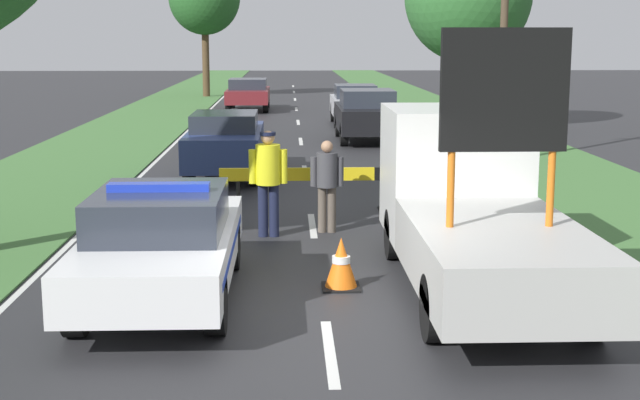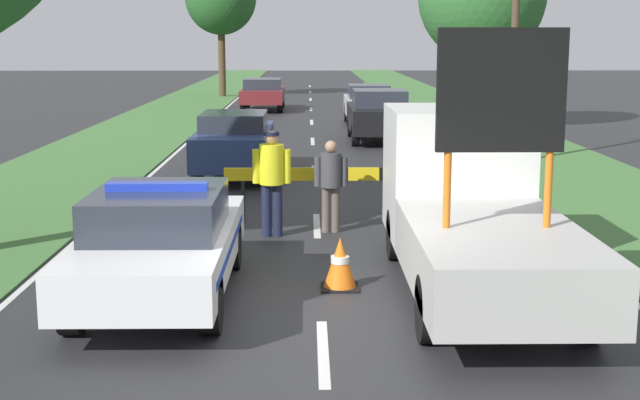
% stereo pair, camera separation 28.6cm
% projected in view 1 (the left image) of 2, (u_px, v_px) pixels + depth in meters
% --- Properties ---
extents(ground_plane, '(160.00, 160.00, 0.00)m').
position_uv_depth(ground_plane, '(325.00, 320.00, 10.73)').
color(ground_plane, '#28282B').
extents(lane_markings, '(8.17, 70.57, 0.01)m').
position_uv_depth(lane_markings, '(300.00, 137.00, 30.15)').
color(lane_markings, silver).
rests_on(lane_markings, ground).
extents(grass_verge_left, '(4.17, 120.00, 0.03)m').
position_uv_depth(grass_verge_left, '(117.00, 137.00, 30.15)').
color(grass_verge_left, '#427038').
rests_on(grass_verge_left, ground).
extents(grass_verge_right, '(4.17, 120.00, 0.03)m').
position_uv_depth(grass_verge_right, '(481.00, 135.00, 30.61)').
color(grass_verge_right, '#427038').
rests_on(grass_verge_right, ground).
extents(police_car, '(1.83, 4.79, 1.54)m').
position_uv_depth(police_car, '(162.00, 242.00, 11.46)').
color(police_car, white).
rests_on(police_car, ground).
extents(work_truck, '(2.01, 5.99, 3.46)m').
position_uv_depth(work_truck, '(470.00, 203.00, 12.24)').
color(work_truck, white).
rests_on(work_truck, ground).
extents(road_barrier, '(3.37, 0.08, 1.02)m').
position_uv_depth(road_barrier, '(312.00, 177.00, 16.14)').
color(road_barrier, black).
rests_on(road_barrier, ground).
extents(police_officer, '(0.65, 0.41, 1.81)m').
position_uv_depth(police_officer, '(268.00, 174.00, 15.01)').
color(police_officer, '#191E38').
rests_on(police_officer, ground).
extents(pedestrian_civilian, '(0.58, 0.37, 1.60)m').
position_uv_depth(pedestrian_civilian, '(327.00, 179.00, 15.37)').
color(pedestrian_civilian, brown).
rests_on(pedestrian_civilian, ground).
extents(traffic_cone_near_police, '(0.42, 0.42, 0.58)m').
position_uv_depth(traffic_cone_near_police, '(389.00, 195.00, 17.49)').
color(traffic_cone_near_police, black).
rests_on(traffic_cone_near_police, ground).
extents(traffic_cone_centre_front, '(0.45, 0.45, 0.62)m').
position_uv_depth(traffic_cone_centre_front, '(517.00, 221.00, 14.98)').
color(traffic_cone_centre_front, black).
rests_on(traffic_cone_centre_front, ground).
extents(traffic_cone_near_truck, '(0.51, 0.51, 0.71)m').
position_uv_depth(traffic_cone_near_truck, '(341.00, 263.00, 12.01)').
color(traffic_cone_near_truck, black).
rests_on(traffic_cone_near_truck, ground).
extents(queued_car_hatch_blue, '(1.74, 4.60, 1.56)m').
position_uv_depth(queued_car_hatch_blue, '(226.00, 142.00, 21.64)').
color(queued_car_hatch_blue, navy).
rests_on(queued_car_hatch_blue, ground).
extents(queued_car_sedan_black, '(1.90, 4.38, 1.68)m').
position_uv_depth(queued_car_sedan_black, '(367.00, 114.00, 28.93)').
color(queued_car_sedan_black, black).
rests_on(queued_car_sedan_black, ground).
extents(queued_car_sedan_silver, '(1.74, 4.10, 1.54)m').
position_uv_depth(queued_car_sedan_silver, '(355.00, 104.00, 34.33)').
color(queued_car_sedan_silver, '#B2B2B7').
rests_on(queued_car_sedan_silver, ground).
extents(queued_car_wagon_maroon, '(1.90, 4.65, 1.46)m').
position_uv_depth(queued_car_wagon_maroon, '(248.00, 93.00, 41.05)').
color(queued_car_wagon_maroon, maroon).
rests_on(queued_car_wagon_maroon, ground).
extents(utility_pole, '(1.20, 0.20, 6.42)m').
position_uv_depth(utility_pole, '(504.00, 38.00, 23.36)').
color(utility_pole, '#473828').
rests_on(utility_pole, ground).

